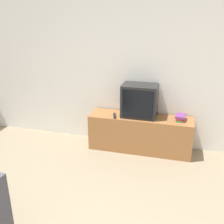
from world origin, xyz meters
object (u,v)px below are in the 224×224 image
(tv_stand, at_px, (140,133))
(television, at_px, (140,101))
(remote_on_stand, at_px, (115,116))
(book_stack, at_px, (180,117))

(tv_stand, bearing_deg, television, 140.32)
(television, height_order, remote_on_stand, television)
(remote_on_stand, bearing_deg, tv_stand, 13.58)
(book_stack, xyz_separation_m, remote_on_stand, (-1.00, -0.11, -0.03))
(tv_stand, relative_size, television, 2.99)
(tv_stand, relative_size, remote_on_stand, 8.27)
(tv_stand, distance_m, television, 0.54)
(book_stack, bearing_deg, television, 178.29)
(tv_stand, distance_m, book_stack, 0.68)
(tv_stand, xyz_separation_m, remote_on_stand, (-0.40, -0.10, 0.30))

